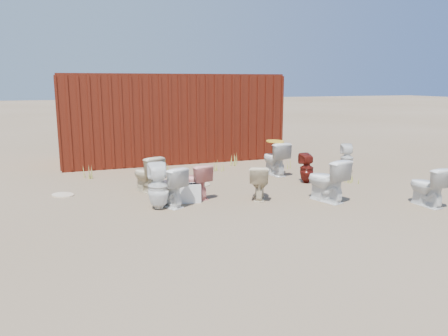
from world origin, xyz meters
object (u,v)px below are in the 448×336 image
object	(u,v)px
toilet_front_maroon	(307,168)
loose_tank	(187,193)
toilet_front_pink	(196,181)
toilet_front_e	(427,186)
toilet_back_e	(347,158)
toilet_back_a	(158,186)
toilet_back_yellowlid	(275,158)
toilet_back_beige_left	(147,174)
toilet_front_a	(168,187)
toilet_front_c	(326,180)
shipping_container	(169,117)
toilet_back_beige_right	(259,182)

from	to	relation	value
toilet_front_maroon	loose_tank	bearing A→B (deg)	14.03
loose_tank	toilet_front_pink	bearing A→B (deg)	53.98
toilet_front_e	toilet_back_e	bearing A→B (deg)	-100.53
toilet_back_a	toilet_back_yellowlid	xyz separation A→B (m)	(3.19, 1.88, -0.01)
toilet_back_beige_left	toilet_front_maroon	bearing A→B (deg)	151.97
toilet_front_e	toilet_back_beige_left	distance (m)	5.29
toilet_front_a	toilet_back_e	world-z (taller)	toilet_front_a
toilet_back_a	toilet_front_c	bearing A→B (deg)	174.06
toilet_front_c	loose_tank	distance (m)	2.60
toilet_front_pink	toilet_back_beige_left	xyz separation A→B (m)	(-0.80, 0.77, 0.04)
shipping_container	toilet_front_e	xyz separation A→B (m)	(3.18, -6.52, -0.84)
loose_tank	toilet_back_beige_right	bearing A→B (deg)	-0.24
toilet_back_beige_left	shipping_container	bearing A→B (deg)	-131.32
toilet_back_beige_left	toilet_front_a	bearing A→B (deg)	76.35
toilet_front_e	toilet_back_a	size ratio (longest dim) A/B	0.88
toilet_front_pink	toilet_back_beige_right	distance (m)	1.20
toilet_front_a	toilet_back_e	xyz separation A→B (m)	(4.80, 1.43, -0.01)
toilet_front_e	loose_tank	xyz separation A→B (m)	(-3.99, 1.69, -0.18)
shipping_container	toilet_front_a	distance (m)	5.18
toilet_back_beige_left	toilet_back_yellowlid	size ratio (longest dim) A/B	0.94
toilet_front_maroon	loose_tank	size ratio (longest dim) A/B	1.31
toilet_back_a	toilet_back_beige_right	distance (m)	1.93
toilet_back_beige_right	loose_tank	world-z (taller)	toilet_back_beige_right
toilet_front_e	loose_tank	bearing A→B (deg)	-25.42
toilet_back_e	toilet_back_a	bearing A→B (deg)	41.74
toilet_front_pink	toilet_back_beige_left	bearing A→B (deg)	-58.47
toilet_back_yellowlid	loose_tank	size ratio (longest dim) A/B	1.59
toilet_back_a	toilet_back_yellowlid	distance (m)	3.71
toilet_front_pink	toilet_back_beige_left	distance (m)	1.11
toilet_front_maroon	toilet_front_e	bearing A→B (deg)	117.09
toilet_front_maroon	toilet_back_yellowlid	xyz separation A→B (m)	(-0.27, 1.01, 0.07)
toilet_back_a	toilet_back_beige_right	size ratio (longest dim) A/B	1.24
toilet_front_pink	toilet_back_a	xyz separation A→B (m)	(-0.83, -0.49, 0.07)
toilet_front_a	toilet_back_yellowlid	distance (m)	3.49
shipping_container	toilet_front_c	world-z (taller)	shipping_container
toilet_back_beige_right	toilet_front_e	bearing A→B (deg)	176.75
toilet_back_a	toilet_back_e	size ratio (longest dim) A/B	1.17
shipping_container	toilet_back_e	xyz separation A→B (m)	(3.60, -3.53, -0.85)
toilet_front_maroon	shipping_container	bearing A→B (deg)	-61.99
shipping_container	toilet_front_a	size ratio (longest dim) A/B	8.25
toilet_back_beige_left	toilet_back_e	bearing A→B (deg)	161.60
toilet_front_pink	toilet_back_beige_left	size ratio (longest dim) A/B	0.90
toilet_front_a	toilet_front_e	size ratio (longest dim) A/B	1.01
toilet_front_e	toilet_back_beige_right	bearing A→B (deg)	-31.39
shipping_container	toilet_front_e	bearing A→B (deg)	-63.99
shipping_container	toilet_front_pink	world-z (taller)	shipping_container
toilet_front_e	toilet_back_e	xyz separation A→B (m)	(0.42, 2.99, -0.01)
toilet_front_maroon	toilet_back_beige_left	xyz separation A→B (m)	(-3.44, 0.39, 0.05)
toilet_front_c	toilet_back_yellowlid	bearing A→B (deg)	-111.43
toilet_front_maroon	toilet_back_yellowlid	distance (m)	1.05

